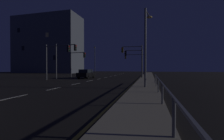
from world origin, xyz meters
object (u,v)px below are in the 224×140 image
at_px(traffic_light_mid_right, 134,57).
at_px(car, 86,74).
at_px(street_lamp_far_end, 95,57).
at_px(traffic_light_far_center, 65,54).
at_px(traffic_light_far_right, 56,55).
at_px(traffic_light_mid_left, 133,55).
at_px(traffic_light_far_left, 136,60).
at_px(street_lamp_mid_block, 146,40).
at_px(building_distant, 48,45).
at_px(traffic_light_overhead_east, 77,59).

bearing_deg(traffic_light_mid_right, car, -153.36).
bearing_deg(street_lamp_far_end, traffic_light_far_center, -83.38).
bearing_deg(traffic_light_far_right, traffic_light_mid_left, 31.91).
distance_m(traffic_light_far_left, traffic_light_far_center, 17.92).
bearing_deg(street_lamp_mid_block, building_distant, 136.53).
xyz_separation_m(traffic_light_mid_left, traffic_light_far_right, (-10.44, -6.50, -0.28)).
relative_size(traffic_light_far_left, traffic_light_far_right, 0.97).
bearing_deg(street_lamp_far_end, traffic_light_mid_right, -46.28).
xyz_separation_m(street_lamp_mid_block, street_lamp_far_end, (-15.47, 27.88, 0.57)).
height_order(traffic_light_mid_left, traffic_light_mid_right, traffic_light_mid_left).
xyz_separation_m(car, street_lamp_mid_block, (10.38, -10.30, 3.51)).
relative_size(traffic_light_mid_right, street_lamp_far_end, 0.63).
relative_size(street_lamp_mid_block, street_lamp_far_end, 0.84).
xyz_separation_m(traffic_light_overhead_east, street_lamp_far_end, (-2.29, 15.47, 1.40)).
distance_m(traffic_light_mid_left, traffic_light_far_center, 11.39).
relative_size(traffic_light_far_left, traffic_light_mid_right, 0.99).
distance_m(street_lamp_mid_block, building_distant, 50.49).
distance_m(car, traffic_light_overhead_east, 4.42).
xyz_separation_m(traffic_light_mid_right, street_lamp_far_end, (-13.01, 13.61, 1.13)).
bearing_deg(building_distant, traffic_light_overhead_east, -43.58).
height_order(car, traffic_light_far_center, traffic_light_far_center).
bearing_deg(street_lamp_mid_block, car, 135.21).
relative_size(traffic_light_mid_left, building_distant, 0.23).
distance_m(car, traffic_light_mid_right, 9.34).
xyz_separation_m(street_lamp_far_end, building_distant, (-20.92, 6.61, 5.37)).
bearing_deg(traffic_light_mid_left, traffic_light_mid_right, 89.48).
relative_size(car, traffic_light_mid_left, 0.80).
relative_size(traffic_light_mid_right, traffic_light_far_right, 0.98).
bearing_deg(car, traffic_light_far_left, 58.70).
xyz_separation_m(car, traffic_light_mid_right, (7.92, 3.97, 2.95)).
bearing_deg(building_distant, street_lamp_mid_block, -43.47).
height_order(car, traffic_light_overhead_east, traffic_light_overhead_east).
xyz_separation_m(car, building_distant, (-26.01, 24.20, 9.45)).
relative_size(traffic_light_mid_left, traffic_light_far_left, 1.09).
bearing_deg(traffic_light_far_center, building_distant, 131.18).
bearing_deg(traffic_light_overhead_east, street_lamp_mid_block, -43.28).
height_order(traffic_light_far_center, traffic_light_far_right, traffic_light_far_center).
height_order(traffic_light_overhead_east, building_distant, building_distant).
distance_m(traffic_light_far_center, traffic_light_far_right, 2.57).
height_order(street_lamp_far_end, building_distant, building_distant).
bearing_deg(traffic_light_mid_left, street_lamp_far_end, 129.10).
bearing_deg(street_lamp_mid_block, traffic_light_mid_right, 99.76).
height_order(traffic_light_far_right, street_lamp_mid_block, street_lamp_mid_block).
xyz_separation_m(traffic_light_overhead_east, traffic_light_far_left, (10.29, 10.21, 0.32)).
relative_size(traffic_light_mid_left, traffic_light_far_right, 1.05).
xyz_separation_m(traffic_light_far_center, street_lamp_far_end, (-2.32, 19.94, 0.83)).
height_order(traffic_light_mid_left, street_lamp_mid_block, street_lamp_mid_block).
height_order(traffic_light_overhead_east, traffic_light_far_left, traffic_light_far_left).
bearing_deg(traffic_light_far_right, building_distant, 128.89).
relative_size(traffic_light_overhead_east, building_distant, 0.21).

